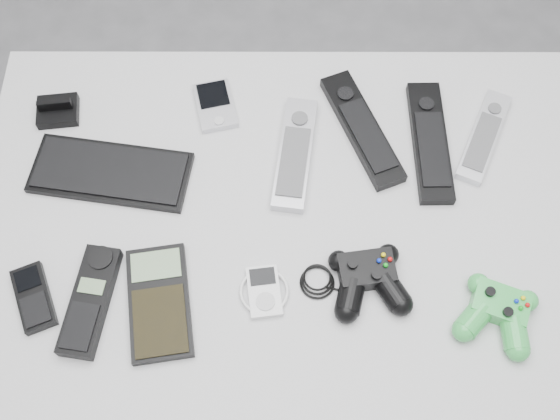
{
  "coord_description": "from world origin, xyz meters",
  "views": [
    {
      "loc": [
        -0.07,
        -0.48,
        1.75
      ],
      "look_at": [
        -0.07,
        0.01,
        0.76
      ],
      "focal_mm": 42.0,
      "sensor_mm": 36.0,
      "label": 1
    }
  ],
  "objects_px": {
    "desk": "(292,230)",
    "controller_black": "(368,277)",
    "pda_keyboard": "(111,172)",
    "cordless_handset": "(90,301)",
    "remote_silver_a": "(295,153)",
    "remote_silver_b": "(484,136)",
    "controller_green": "(499,311)",
    "calculator": "(159,302)",
    "pda": "(215,105)",
    "remote_black_a": "(362,128)",
    "remote_black_b": "(430,141)",
    "mobile_phone": "(33,297)",
    "mp3_player": "(264,291)"
  },
  "relations": [
    {
      "from": "desk",
      "to": "controller_black",
      "type": "xyz_separation_m",
      "value": [
        0.12,
        -0.12,
        0.09
      ]
    },
    {
      "from": "pda_keyboard",
      "to": "cordless_handset",
      "type": "height_order",
      "value": "cordless_handset"
    },
    {
      "from": "remote_silver_a",
      "to": "remote_silver_b",
      "type": "height_order",
      "value": "remote_silver_a"
    },
    {
      "from": "pda_keyboard",
      "to": "controller_green",
      "type": "bearing_deg",
      "value": -13.29
    },
    {
      "from": "calculator",
      "to": "controller_green",
      "type": "bearing_deg",
      "value": -10.57
    },
    {
      "from": "remote_silver_b",
      "to": "controller_black",
      "type": "bearing_deg",
      "value": -104.97
    },
    {
      "from": "pda",
      "to": "cordless_handset",
      "type": "distance_m",
      "value": 0.42
    },
    {
      "from": "remote_black_a",
      "to": "desk",
      "type": "bearing_deg",
      "value": -149.01
    },
    {
      "from": "remote_black_b",
      "to": "remote_silver_a",
      "type": "bearing_deg",
      "value": -174.61
    },
    {
      "from": "pda",
      "to": "remote_silver_a",
      "type": "height_order",
      "value": "remote_silver_a"
    },
    {
      "from": "pda_keyboard",
      "to": "controller_black",
      "type": "bearing_deg",
      "value": -16.06
    },
    {
      "from": "pda",
      "to": "calculator",
      "type": "bearing_deg",
      "value": -114.02
    },
    {
      "from": "desk",
      "to": "pda",
      "type": "bearing_deg",
      "value": 122.81
    },
    {
      "from": "remote_silver_a",
      "to": "controller_black",
      "type": "xyz_separation_m",
      "value": [
        0.12,
        -0.24,
        0.01
      ]
    },
    {
      "from": "remote_silver_b",
      "to": "calculator",
      "type": "height_order",
      "value": "remote_silver_b"
    },
    {
      "from": "pda_keyboard",
      "to": "remote_silver_a",
      "type": "relative_size",
      "value": 1.22
    },
    {
      "from": "remote_black_a",
      "to": "remote_black_b",
      "type": "relative_size",
      "value": 1.0
    },
    {
      "from": "desk",
      "to": "cordless_handset",
      "type": "relative_size",
      "value": 6.08
    },
    {
      "from": "pda",
      "to": "cordless_handset",
      "type": "bearing_deg",
      "value": -128.77
    },
    {
      "from": "pda",
      "to": "remote_silver_b",
      "type": "height_order",
      "value": "remote_silver_b"
    },
    {
      "from": "pda",
      "to": "mobile_phone",
      "type": "distance_m",
      "value": 0.46
    },
    {
      "from": "desk",
      "to": "controller_black",
      "type": "bearing_deg",
      "value": -45.63
    },
    {
      "from": "remote_black_a",
      "to": "mp3_player",
      "type": "relative_size",
      "value": 2.91
    },
    {
      "from": "remote_black_b",
      "to": "mobile_phone",
      "type": "height_order",
      "value": "remote_black_b"
    },
    {
      "from": "controller_green",
      "to": "desk",
      "type": "bearing_deg",
      "value": 172.13
    },
    {
      "from": "pda",
      "to": "controller_black",
      "type": "xyz_separation_m",
      "value": [
        0.26,
        -0.34,
        0.01
      ]
    },
    {
      "from": "mobile_phone",
      "to": "calculator",
      "type": "bearing_deg",
      "value": -25.08
    },
    {
      "from": "pda_keyboard",
      "to": "remote_silver_b",
      "type": "xyz_separation_m",
      "value": [
        0.67,
        0.08,
        0.0
      ]
    },
    {
      "from": "remote_silver_b",
      "to": "remote_silver_a",
      "type": "bearing_deg",
      "value": -149.2
    },
    {
      "from": "pda",
      "to": "mp3_player",
      "type": "xyz_separation_m",
      "value": [
        0.1,
        -0.36,
        -0.0
      ]
    },
    {
      "from": "pda",
      "to": "remote_black_b",
      "type": "distance_m",
      "value": 0.4
    },
    {
      "from": "mobile_phone",
      "to": "controller_green",
      "type": "xyz_separation_m",
      "value": [
        0.74,
        -0.02,
        0.01
      ]
    },
    {
      "from": "pda_keyboard",
      "to": "mp3_player",
      "type": "bearing_deg",
      "value": -30.35
    },
    {
      "from": "remote_silver_b",
      "to": "cordless_handset",
      "type": "bearing_deg",
      "value": -130.49
    },
    {
      "from": "remote_silver_a",
      "to": "remote_black_b",
      "type": "xyz_separation_m",
      "value": [
        0.24,
        0.03,
        -0.0
      ]
    },
    {
      "from": "remote_silver_b",
      "to": "controller_green",
      "type": "relative_size",
      "value": 1.53
    },
    {
      "from": "mobile_phone",
      "to": "calculator",
      "type": "distance_m",
      "value": 0.2
    },
    {
      "from": "mp3_player",
      "to": "controller_black",
      "type": "height_order",
      "value": "controller_black"
    },
    {
      "from": "calculator",
      "to": "controller_black",
      "type": "height_order",
      "value": "controller_black"
    },
    {
      "from": "pda",
      "to": "remote_silver_a",
      "type": "relative_size",
      "value": 0.47
    },
    {
      "from": "pda",
      "to": "mp3_player",
      "type": "relative_size",
      "value": 1.23
    },
    {
      "from": "mobile_phone",
      "to": "mp3_player",
      "type": "distance_m",
      "value": 0.37
    },
    {
      "from": "remote_silver_a",
      "to": "desk",
      "type": "bearing_deg",
      "value": -84.51
    },
    {
      "from": "remote_silver_b",
      "to": "calculator",
      "type": "distance_m",
      "value": 0.64
    },
    {
      "from": "pda_keyboard",
      "to": "remote_silver_b",
      "type": "bearing_deg",
      "value": 14.9
    },
    {
      "from": "remote_black_a",
      "to": "cordless_handset",
      "type": "distance_m",
      "value": 0.56
    },
    {
      "from": "remote_silver_b",
      "to": "controller_black",
      "type": "distance_m",
      "value": 0.36
    },
    {
      "from": "calculator",
      "to": "pda_keyboard",
      "type": "bearing_deg",
      "value": 105.11
    },
    {
      "from": "remote_black_b",
      "to": "remote_silver_b",
      "type": "bearing_deg",
      "value": 6.07
    },
    {
      "from": "controller_green",
      "to": "remote_silver_a",
      "type": "bearing_deg",
      "value": 158.28
    }
  ]
}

